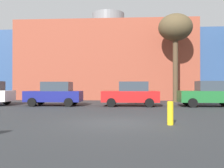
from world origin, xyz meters
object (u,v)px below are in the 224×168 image
(bare_tree_1, at_px, (175,30))
(bollard_yellow_0, at_px, (170,113))
(parked_car_1, at_px, (55,94))
(parked_car_2, at_px, (131,94))
(parked_car_3, at_px, (210,94))

(bare_tree_1, height_order, bollard_yellow_0, bare_tree_1)
(parked_car_1, height_order, bollard_yellow_0, parked_car_1)
(parked_car_2, bearing_deg, parked_car_3, -180.00)
(parked_car_1, relative_size, bare_tree_1, 0.51)
(parked_car_2, height_order, bare_tree_1, bare_tree_1)
(bollard_yellow_0, bearing_deg, parked_car_3, 64.61)
(parked_car_3, bearing_deg, parked_car_1, 0.00)
(parked_car_2, height_order, parked_car_3, parked_car_3)
(parked_car_2, relative_size, bare_tree_1, 0.51)
(bare_tree_1, xyz_separation_m, bollard_yellow_0, (-2.71, -13.95, -6.29))
(parked_car_3, distance_m, bollard_yellow_0, 10.04)
(parked_car_3, bearing_deg, parked_car_2, 0.00)
(parked_car_1, bearing_deg, parked_car_3, -180.00)
(bollard_yellow_0, bearing_deg, parked_car_1, 128.65)
(parked_car_3, distance_m, bare_tree_1, 7.77)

